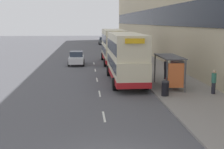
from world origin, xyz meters
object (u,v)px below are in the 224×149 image
at_px(bus_shelter, 172,66).
at_px(pedestrian_at_shelter, 180,66).
at_px(car_0, 76,58).
at_px(pedestrian_2, 166,69).
at_px(car_1, 103,41).
at_px(double_decker_bus_ahead, 114,45).
at_px(double_decker_bus_near, 126,57).
at_px(litter_bin, 165,88).
at_px(pedestrian_1, 214,82).

relative_size(bus_shelter, pedestrian_at_shelter, 2.35).
distance_m(car_0, pedestrian_at_shelter, 14.02).
xyz_separation_m(bus_shelter, pedestrian_2, (0.46, 3.78, -0.80)).
distance_m(bus_shelter, car_1, 50.06).
distance_m(bus_shelter, double_decker_bus_ahead, 16.47).
bearing_deg(double_decker_bus_near, double_decker_bus_ahead, 89.75).
distance_m(double_decker_bus_ahead, litter_bin, 18.97).
distance_m(bus_shelter, car_0, 16.92).
distance_m(bus_shelter, pedestrian_1, 3.47).
distance_m(pedestrian_at_shelter, litter_bin, 8.71).
height_order(bus_shelter, pedestrian_at_shelter, bus_shelter).
relative_size(double_decker_bus_near, pedestrian_1, 5.86).
relative_size(bus_shelter, car_1, 0.93).
relative_size(double_decker_bus_ahead, pedestrian_1, 5.86).
relative_size(pedestrian_at_shelter, litter_bin, 1.71).
distance_m(pedestrian_at_shelter, pedestrian_1, 7.67).
bearing_deg(double_decker_bus_ahead, litter_bin, -83.87).
bearing_deg(litter_bin, car_0, 111.03).
relative_size(double_decker_bus_near, double_decker_bus_ahead, 1.00).
bearing_deg(bus_shelter, double_decker_bus_near, 136.42).
relative_size(bus_shelter, double_decker_bus_ahead, 0.42).
bearing_deg(pedestrian_2, pedestrian_1, -72.44).
height_order(pedestrian_at_shelter, pedestrian_1, pedestrian_at_shelter).
bearing_deg(bus_shelter, double_decker_bus_ahead, 101.35).
bearing_deg(pedestrian_1, double_decker_bus_near, 136.09).
distance_m(car_1, pedestrian_at_shelter, 44.94).
relative_size(double_decker_bus_ahead, pedestrian_2, 5.51).
relative_size(double_decker_bus_near, car_0, 2.49).
bearing_deg(car_0, litter_bin, 111.03).
relative_size(bus_shelter, car_0, 1.03).
bearing_deg(litter_bin, double_decker_bus_ahead, 96.13).
xyz_separation_m(double_decker_bus_ahead, car_0, (-4.73, -1.25, -1.45)).
xyz_separation_m(double_decker_bus_near, car_0, (-4.67, 11.75, -1.45)).
xyz_separation_m(double_decker_bus_ahead, pedestrian_at_shelter, (5.51, -10.82, -1.23)).
height_order(double_decker_bus_near, pedestrian_at_shelter, double_decker_bus_near).
bearing_deg(pedestrian_at_shelter, car_1, 96.50).
bearing_deg(pedestrian_1, litter_bin, -175.23).
bearing_deg(double_decker_bus_near, pedestrian_2, 9.71).
bearing_deg(pedestrian_2, double_decker_bus_near, -170.29).
height_order(double_decker_bus_ahead, pedestrian_at_shelter, double_decker_bus_ahead).
height_order(double_decker_bus_ahead, car_1, double_decker_bus_ahead).
height_order(double_decker_bus_near, car_1, double_decker_bus_near).
relative_size(car_1, pedestrian_at_shelter, 2.52).
distance_m(car_0, car_1, 35.46).
bearing_deg(double_decker_bus_near, car_0, 111.68).
height_order(car_1, pedestrian_1, pedestrian_1).
xyz_separation_m(car_0, pedestrian_at_shelter, (10.24, -9.57, 0.22)).
distance_m(car_0, pedestrian_1, 20.12).
distance_m(double_decker_bus_ahead, pedestrian_at_shelter, 12.21).
bearing_deg(litter_bin, double_decker_bus_near, 109.71).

